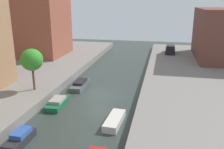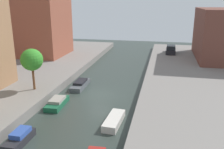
# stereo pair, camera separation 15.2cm
# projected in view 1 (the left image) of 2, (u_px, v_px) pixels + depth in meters

# --- Properties ---
(ground_plane) EXTENTS (84.00, 84.00, 0.00)m
(ground_plane) POSITION_uv_depth(u_px,v_px,m) (100.00, 95.00, 29.96)
(ground_plane) COLOR #2D3833
(street_tree_2) EXTENTS (2.52, 2.52, 4.83)m
(street_tree_2) POSITION_uv_depth(u_px,v_px,m) (32.00, 60.00, 27.81)
(street_tree_2) COLOR brown
(street_tree_2) RESTS_ON quay_left
(parked_car) EXTENTS (1.91, 4.27, 1.61)m
(parked_car) POSITION_uv_depth(u_px,v_px,m) (170.00, 50.00, 48.26)
(parked_car) COLOR black
(parked_car) RESTS_ON quay_right
(moored_boat_left_1) EXTENTS (1.23, 3.17, 1.04)m
(moored_boat_left_1) POSITION_uv_depth(u_px,v_px,m) (20.00, 139.00, 19.64)
(moored_boat_left_1) COLOR #232328
(moored_boat_left_1) RESTS_ON ground_plane
(moored_boat_left_2) EXTENTS (1.69, 3.85, 0.85)m
(moored_boat_left_2) POSITION_uv_depth(u_px,v_px,m) (57.00, 103.00, 26.67)
(moored_boat_left_2) COLOR #195638
(moored_boat_left_2) RESTS_ON ground_plane
(moored_boat_left_3) EXTENTS (1.51, 4.62, 0.87)m
(moored_boat_left_3) POSITION_uv_depth(u_px,v_px,m) (80.00, 84.00, 32.49)
(moored_boat_left_3) COLOR #4C5156
(moored_boat_left_3) RESTS_ON ground_plane
(moored_boat_right_2) EXTENTS (1.53, 3.92, 0.67)m
(moored_boat_right_2) POSITION_uv_depth(u_px,v_px,m) (114.00, 121.00, 22.78)
(moored_boat_right_2) COLOR beige
(moored_boat_right_2) RESTS_ON ground_plane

